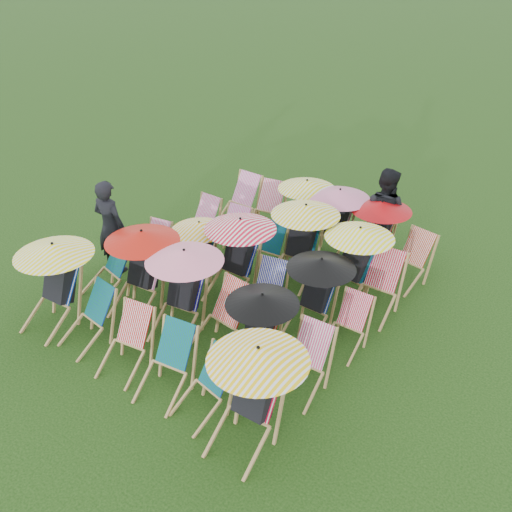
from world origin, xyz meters
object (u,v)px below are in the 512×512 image
Objects in this scene: person_left at (110,226)px; deckchair_29 at (409,260)px; person_rear at (383,214)px; deckchair_5 at (250,396)px; deckchair_0 at (52,284)px.

deckchair_29 is at bearing -155.32° from person_left.
person_rear is at bearing 155.91° from deckchair_29.
person_left is 5.03m from person_rear.
deckchair_5 is 4.82m from person_left.
deckchair_29 is 5.36m from person_left.
deckchair_0 is 6.00m from deckchair_29.
deckchair_5 is (3.94, -0.07, 0.01)m from deckchair_0.
deckchair_5 reaches higher than deckchair_29.
deckchair_5 is 0.82× the size of person_left.
deckchair_5 is 1.55× the size of deckchair_29.
deckchair_5 reaches higher than deckchair_0.
person_rear is (-0.79, 5.13, 0.14)m from deckchair_5.
deckchair_29 is 0.53× the size of person_left.
person_rear reaches higher than deckchair_5.
deckchair_29 is at bearing 44.59° from deckchair_0.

